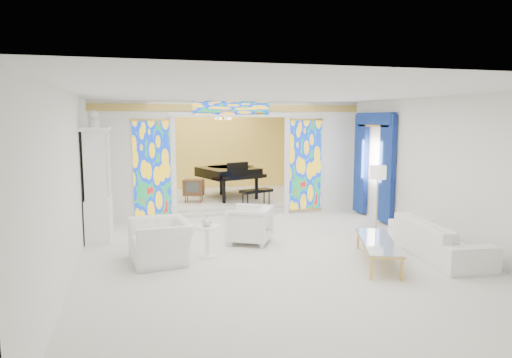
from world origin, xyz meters
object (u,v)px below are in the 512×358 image
object	(u,v)px
grand_piano	(230,172)
tv_console	(194,187)
armchair_right	(250,224)
sofa	(438,238)
coffee_table	(378,242)
armchair_left	(161,241)
china_cabinet	(98,184)

from	to	relation	value
grand_piano	tv_console	size ratio (longest dim) A/B	4.73
armchair_right	tv_console	world-z (taller)	tv_console
sofa	grand_piano	distance (m)	6.92
coffee_table	tv_console	distance (m)	6.38
armchair_left	tv_console	xyz separation A→B (m)	(1.23, 4.76, 0.23)
sofa	grand_piano	bearing A→B (deg)	28.46
armchair_left	armchair_right	distance (m)	2.01
china_cabinet	coffee_table	distance (m)	5.88
sofa	tv_console	world-z (taller)	tv_console
china_cabinet	tv_console	distance (m)	3.63
china_cabinet	coffee_table	xyz separation A→B (m)	(4.87, -3.20, -0.79)
tv_console	china_cabinet	bearing A→B (deg)	-112.04
grand_piano	china_cabinet	bearing A→B (deg)	-156.20
armchair_right	grand_piano	bearing A→B (deg)	-157.75
armchair_left	grand_piano	bearing A→B (deg)	147.65
coffee_table	tv_console	xyz separation A→B (m)	(-2.48, 5.87, 0.22)
china_cabinet	grand_piano	distance (m)	4.87
armchair_right	coffee_table	xyz separation A→B (m)	(1.86, -1.90, -0.01)
sofa	tv_console	xyz separation A→B (m)	(-3.78, 5.80, 0.26)
armchair_left	armchair_right	world-z (taller)	armchair_right
sofa	grand_piano	size ratio (longest dim) A/B	0.75
sofa	tv_console	bearing A→B (deg)	39.61
armchair_right	coffee_table	bearing A→B (deg)	73.79
coffee_table	grand_piano	distance (m)	6.62
grand_piano	tv_console	world-z (taller)	grand_piano
grand_piano	tv_console	distance (m)	1.38
grand_piano	armchair_right	bearing A→B (deg)	-115.81
armchair_left	tv_console	size ratio (longest dim) A/B	1.75
china_cabinet	armchair_right	size ratio (longest dim) A/B	3.20
sofa	armchair_right	bearing A→B (deg)	66.42
china_cabinet	grand_piano	bearing A→B (deg)	42.35
china_cabinet	armchair_left	distance (m)	2.51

